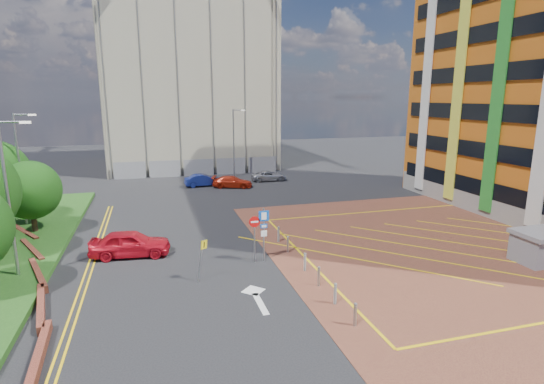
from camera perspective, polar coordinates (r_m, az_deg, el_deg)
name	(u,v)px	position (r m, az deg, el deg)	size (l,w,h in m)	color
ground	(260,269)	(24.06, -1.64, -10.25)	(140.00, 140.00, 0.00)	black
forecourt	(469,245)	(30.45, 24.99, -6.47)	(26.00, 26.00, 0.02)	brown
retaining_wall	(34,275)	(25.99, -29.39, -9.69)	(6.06, 20.33, 0.40)	brown
tree_c	(30,190)	(33.08, -29.74, 0.22)	(4.00, 4.00, 4.90)	#3D2B1C
lamp_left_near	(9,193)	(24.94, -31.87, -0.14)	(1.53, 0.16, 8.00)	#9EA0A8
lamp_left_far	(21,165)	(34.98, -30.72, 3.15)	(1.53, 0.16, 8.00)	#9EA0A8
lamp_back	(234,140)	(50.64, -5.09, 6.92)	(1.53, 0.16, 8.00)	#9EA0A8
sign_cluster	(260,230)	(24.34, -1.57, -5.07)	(1.17, 0.12, 3.20)	#9EA0A8
warning_sign	(202,255)	(22.26, -9.44, -8.40)	(0.61, 0.39, 2.25)	#9EA0A8
bollard_row	(309,267)	(23.06, 5.03, -10.08)	(0.14, 11.14, 0.90)	#9EA0A8
construction_building	(188,85)	(61.75, -11.24, 13.92)	(21.20, 19.20, 22.00)	#ABA48C
construction_fence	(207,167)	(52.55, -8.74, 3.34)	(21.60, 0.06, 2.00)	gray
car_red_left	(130,243)	(26.94, -18.52, -6.57)	(1.87, 4.65, 1.59)	red
car_blue_back	(203,180)	(46.06, -9.24, 1.58)	(1.38, 3.95, 1.30)	navy
car_red_back	(232,182)	(45.03, -5.35, 1.38)	(1.70, 4.19, 1.22)	#B3230F
car_silver_back	(269,176)	(48.49, -0.43, 2.19)	(1.87, 4.05, 1.13)	#A9A9B0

